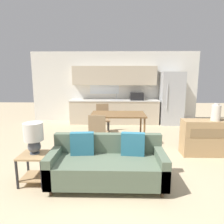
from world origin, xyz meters
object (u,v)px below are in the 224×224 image
(dining_chair_far_left, at_px, (103,117))
(dining_chair_near_left, at_px, (98,131))
(side_table, at_px, (34,164))
(couch, at_px, (107,164))
(table_lamp, at_px, (34,135))
(vase, at_px, (216,113))
(refrigerator, at_px, (171,98))
(dining_table, at_px, (118,116))
(credenza, at_px, (205,138))

(dining_chair_far_left, bearing_deg, dining_chair_near_left, -98.45)
(dining_chair_near_left, bearing_deg, side_table, 62.41)
(couch, height_order, table_lamp, table_lamp)
(side_table, xyz_separation_m, vase, (3.60, 1.27, 0.66))
(refrigerator, distance_m, table_lamp, 5.45)
(table_lamp, xyz_separation_m, dining_chair_far_left, (0.94, 3.02, -0.33))
(couch, relative_size, table_lamp, 3.55)
(dining_table, bearing_deg, refrigerator, 45.85)
(refrigerator, height_order, vase, refrigerator)
(couch, relative_size, vase, 4.88)
(dining_table, relative_size, dining_chair_near_left, 1.61)
(dining_chair_near_left, bearing_deg, refrigerator, -124.62)
(dining_table, xyz_separation_m, dining_chair_near_left, (-0.48, -0.81, -0.21))
(refrigerator, bearing_deg, side_table, -128.61)
(dining_table, bearing_deg, vase, -24.25)
(refrigerator, height_order, dining_table, refrigerator)
(credenza, distance_m, dining_chair_near_left, 2.47)
(refrigerator, distance_m, dining_table, 2.87)
(vase, height_order, dining_chair_near_left, vase)
(couch, bearing_deg, dining_table, 84.97)
(refrigerator, height_order, dining_chair_far_left, refrigerator)
(dining_chair_near_left, bearing_deg, dining_table, -114.45)
(refrigerator, height_order, table_lamp, refrigerator)
(dining_table, bearing_deg, side_table, -122.68)
(refrigerator, relative_size, vase, 4.98)
(table_lamp, distance_m, vase, 3.79)
(table_lamp, height_order, vase, vase)
(dining_table, xyz_separation_m, vase, (2.16, -0.97, 0.29))
(refrigerator, distance_m, vase, 3.03)
(side_table, relative_size, credenza, 0.49)
(couch, relative_size, credenza, 1.81)
(table_lamp, bearing_deg, refrigerator, 51.26)
(credenza, height_order, dining_chair_near_left, dining_chair_near_left)
(dining_table, bearing_deg, table_lamp, -122.85)
(couch, xyz_separation_m, dining_chair_far_left, (-0.29, 3.03, 0.16))
(dining_table, bearing_deg, dining_chair_near_left, -120.65)
(couch, distance_m, table_lamp, 1.32)
(table_lamp, height_order, dining_chair_near_left, table_lamp)
(refrigerator, relative_size, side_table, 3.78)
(refrigerator, bearing_deg, vase, -86.71)
(dining_chair_far_left, bearing_deg, dining_table, -68.07)
(dining_table, bearing_deg, dining_chair_far_left, 120.50)
(dining_chair_near_left, bearing_deg, couch, 107.70)
(dining_table, relative_size, vase, 3.78)
(couch, distance_m, credenza, 2.53)
(dining_table, distance_m, side_table, 2.69)
(dining_chair_far_left, bearing_deg, credenza, -43.95)
(refrigerator, bearing_deg, dining_chair_near_left, -130.81)
(dining_chair_far_left, bearing_deg, table_lamp, -115.84)
(dining_table, distance_m, couch, 2.25)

